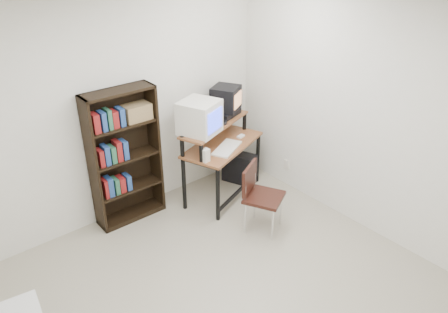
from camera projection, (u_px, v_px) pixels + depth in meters
floor at (229, 305)px, 4.06m from camera, size 4.00×4.00×0.01m
ceiling at (232, 16)px, 2.84m from camera, size 4.00×4.00×0.01m
back_wall at (112, 112)px, 4.80m from camera, size 4.00×0.01×2.60m
right_wall at (374, 121)px, 4.58m from camera, size 0.01×4.00×2.60m
computer_desk at (221, 147)px, 5.43m from camera, size 1.24×0.90×0.98m
crt_monitor at (200, 117)px, 5.03m from camera, size 0.53×0.53×0.39m
vcr at (226, 113)px, 5.55m from camera, size 0.42×0.36×0.08m
crt_tv at (226, 98)px, 5.48m from camera, size 0.43×0.43×0.30m
cd_spindle at (222, 123)px, 5.32m from camera, size 0.14×0.14×0.05m
keyboard at (227, 149)px, 5.27m from camera, size 0.51×0.40×0.03m
mousepad at (242, 138)px, 5.56m from camera, size 0.24×0.21×0.01m
mouse at (241, 137)px, 5.56m from camera, size 0.11×0.08×0.03m
desk_speaker at (206, 156)px, 4.96m from camera, size 0.09×0.08×0.17m
pc_tower at (240, 168)px, 5.93m from camera, size 0.36×0.49×0.42m
school_chair at (259, 191)px, 4.88m from camera, size 0.54×0.54×0.80m
bookshelf at (124, 155)px, 4.93m from camera, size 0.80×0.28×1.60m
wall_outlet at (286, 164)px, 5.83m from camera, size 0.02×0.08×0.12m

